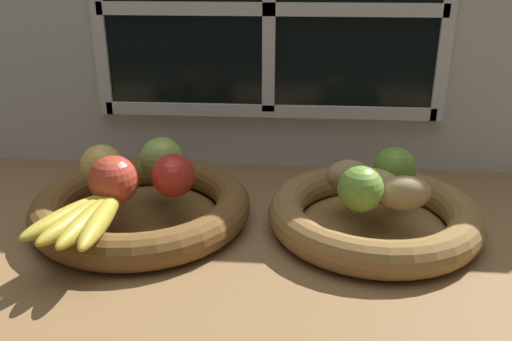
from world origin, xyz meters
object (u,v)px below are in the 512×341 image
(lime_far, at_px, (394,168))
(chili_pepper, at_px, (390,200))
(fruit_bowl_left, at_px, (142,207))
(apple_green_back, at_px, (162,159))
(banana_bunch_front, at_px, (87,216))
(potato_small, at_px, (404,193))
(potato_large, at_px, (376,184))
(apple_red_right, at_px, (173,176))
(lime_near, at_px, (360,189))
(fruit_bowl_right, at_px, (373,215))
(apple_golden_left, at_px, (102,166))
(apple_red_front, at_px, (114,180))
(potato_oblong, at_px, (348,175))

(lime_far, bearing_deg, chili_pepper, -102.94)
(fruit_bowl_left, xyz_separation_m, apple_green_back, (0.02, 0.05, 0.07))
(banana_bunch_front, bearing_deg, potato_small, 11.05)
(potato_large, xyz_separation_m, chili_pepper, (0.02, -0.03, -0.01))
(apple_red_right, distance_m, lime_near, 0.28)
(fruit_bowl_right, relative_size, lime_near, 4.88)
(apple_golden_left, relative_size, lime_near, 1.02)
(banana_bunch_front, bearing_deg, potato_large, 16.70)
(fruit_bowl_left, xyz_separation_m, potato_large, (0.37, 0.00, 0.05))
(chili_pepper, bearing_deg, fruit_bowl_right, 107.86)
(fruit_bowl_left, xyz_separation_m, apple_red_front, (-0.02, -0.05, 0.07))
(apple_red_front, bearing_deg, fruit_bowl_right, 6.78)
(fruit_bowl_right, distance_m, lime_far, 0.08)
(apple_red_front, xyz_separation_m, potato_small, (0.43, 0.01, -0.01))
(apple_green_back, distance_m, potato_large, 0.35)
(apple_green_back, bearing_deg, potato_small, -12.54)
(lime_far, bearing_deg, apple_red_front, -168.09)
(fruit_bowl_right, bearing_deg, fruit_bowl_left, 180.00)
(fruit_bowl_left, xyz_separation_m, apple_golden_left, (-0.06, 0.02, 0.06))
(fruit_bowl_right, xyz_separation_m, banana_bunch_front, (-0.41, -0.12, 0.04))
(apple_golden_left, height_order, potato_large, apple_golden_left)
(fruit_bowl_right, xyz_separation_m, apple_golden_left, (-0.43, 0.02, 0.06))
(apple_red_front, bearing_deg, potato_large, 6.78)
(potato_oblong, bearing_deg, potato_large, -37.87)
(fruit_bowl_left, height_order, apple_red_right, apple_red_right)
(fruit_bowl_left, height_order, banana_bunch_front, banana_bunch_front)
(apple_green_back, relative_size, lime_near, 1.08)
(apple_golden_left, xyz_separation_m, potato_small, (0.47, -0.05, -0.01))
(apple_golden_left, bearing_deg, potato_oblong, 2.31)
(apple_red_right, bearing_deg, apple_red_front, -158.56)
(potato_small, bearing_deg, banana_bunch_front, -168.95)
(fruit_bowl_left, height_order, potato_oblong, potato_oblong)
(lime_far, bearing_deg, apple_red_right, -170.50)
(fruit_bowl_right, relative_size, chili_pepper, 2.49)
(potato_oblong, bearing_deg, apple_green_back, 176.72)
(potato_oblong, bearing_deg, potato_small, -41.42)
(lime_far, bearing_deg, apple_golden_left, -176.59)
(potato_large, bearing_deg, fruit_bowl_left, -180.00)
(banana_bunch_front, xyz_separation_m, lime_far, (0.44, 0.16, 0.02))
(potato_small, xyz_separation_m, lime_near, (-0.06, -0.01, 0.01))
(fruit_bowl_left, height_order, fruit_bowl_right, same)
(lime_near, distance_m, lime_far, 0.11)
(apple_red_right, bearing_deg, apple_green_back, 117.85)
(apple_golden_left, relative_size, potato_oblong, 0.97)
(apple_red_front, bearing_deg, apple_golden_left, 122.73)
(apple_green_back, height_order, apple_red_front, apple_red_front)
(fruit_bowl_right, height_order, lime_near, lime_near)
(potato_oblong, distance_m, lime_far, 0.08)
(apple_red_front, height_order, lime_near, apple_red_front)
(apple_red_front, xyz_separation_m, potato_oblong, (0.35, 0.08, -0.01))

